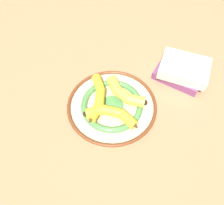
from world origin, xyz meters
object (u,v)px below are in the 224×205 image
(banana_b, at_px, (98,98))
(book_stack, at_px, (181,71))
(decorative_bowl, at_px, (112,106))
(banana_a, at_px, (113,114))
(banana_c, at_px, (123,93))

(banana_b, relative_size, book_stack, 0.91)
(decorative_bowl, distance_m, banana_a, 0.07)
(banana_a, height_order, banana_b, same)
(decorative_bowl, bearing_deg, banana_b, 165.70)
(banana_a, distance_m, banana_c, 0.10)
(decorative_bowl, height_order, banana_c, banana_c)
(decorative_bowl, relative_size, banana_a, 1.70)
(book_stack, bearing_deg, banana_b, 48.34)
(decorative_bowl, distance_m, banana_b, 0.06)
(decorative_bowl, xyz_separation_m, banana_c, (0.04, 0.03, 0.04))
(banana_b, xyz_separation_m, banana_c, (0.09, 0.02, 0.00))
(banana_a, xyz_separation_m, banana_b, (-0.05, 0.07, -0.00))
(banana_c, bearing_deg, banana_b, -123.87)
(banana_a, bearing_deg, decorative_bowl, -72.53)
(banana_a, bearing_deg, book_stack, -128.03)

